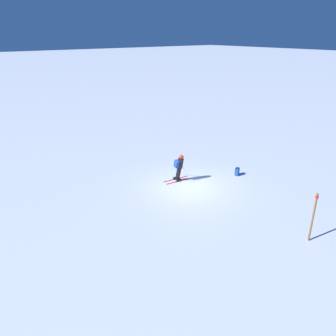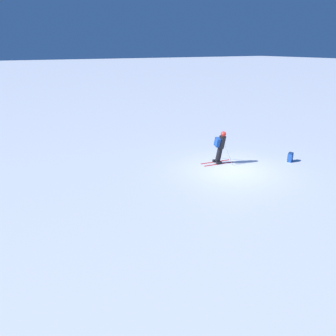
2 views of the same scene
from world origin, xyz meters
name	(u,v)px [view 2 (image 2 of 2)]	position (x,y,z in m)	size (l,w,h in m)	color
ground_plane	(231,170)	(0.00, 0.00, 0.00)	(300.00, 300.00, 0.00)	white
skier	(220,146)	(0.89, 0.06, 1.00)	(1.28, 1.76, 1.82)	red
spare_backpack	(290,157)	(-0.57, -3.44, 0.24)	(0.33, 0.36, 0.50)	#194293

